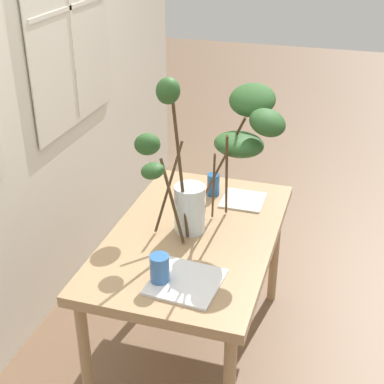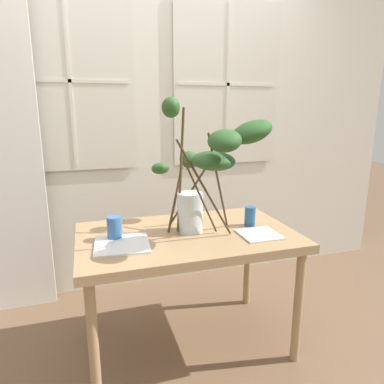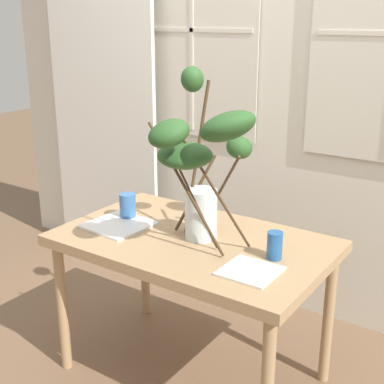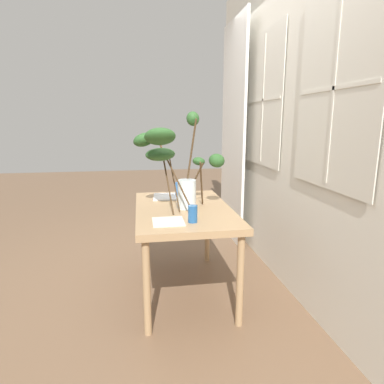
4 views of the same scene
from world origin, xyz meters
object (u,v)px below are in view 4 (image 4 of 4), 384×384
(dining_table, at_px, (183,216))
(plate_square_left, at_px, (169,197))
(drinking_glass_blue_left, at_px, (180,189))
(plate_square_right, at_px, (168,222))
(vase_with_branches, at_px, (174,161))
(drinking_glass_blue_right, at_px, (193,214))

(dining_table, bearing_deg, plate_square_left, -167.85)
(dining_table, xyz_separation_m, plate_square_left, (-0.38, -0.08, 0.08))
(drinking_glass_blue_left, bearing_deg, plate_square_right, -12.59)
(vase_with_branches, bearing_deg, plate_square_left, -179.60)
(drinking_glass_blue_right, bearing_deg, plate_square_right, -97.94)
(dining_table, relative_size, plate_square_left, 4.40)
(drinking_glass_blue_left, height_order, plate_square_right, drinking_glass_blue_left)
(dining_table, height_order, plate_square_left, plate_square_left)
(vase_with_branches, bearing_deg, drinking_glass_blue_right, 16.58)
(dining_table, distance_m, drinking_glass_blue_right, 0.42)
(drinking_glass_blue_left, distance_m, drinking_glass_blue_right, 0.80)
(drinking_glass_blue_right, bearing_deg, drinking_glass_blue_left, 179.47)
(vase_with_branches, distance_m, plate_square_left, 0.61)
(drinking_glass_blue_right, distance_m, plate_square_right, 0.18)
(vase_with_branches, xyz_separation_m, plate_square_right, (0.28, -0.08, -0.38))
(drinking_glass_blue_right, relative_size, plate_square_left, 0.42)
(drinking_glass_blue_left, bearing_deg, drinking_glass_blue_right, -0.53)
(dining_table, relative_size, vase_with_branches, 1.60)
(drinking_glass_blue_left, xyz_separation_m, drinking_glass_blue_right, (0.80, -0.01, -0.01))
(dining_table, relative_size, drinking_glass_blue_left, 9.48)
(plate_square_left, relative_size, plate_square_right, 1.30)
(drinking_glass_blue_right, bearing_deg, dining_table, -178.21)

